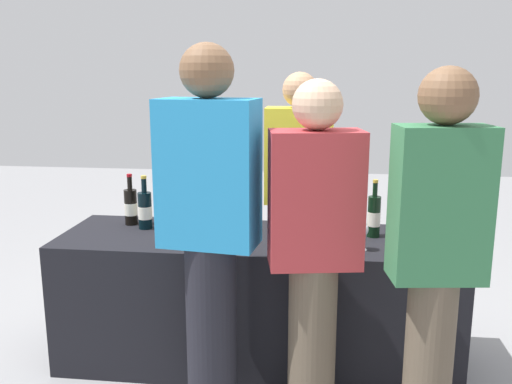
{
  "coord_description": "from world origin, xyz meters",
  "views": [
    {
      "loc": [
        0.35,
        -2.88,
        1.62
      ],
      "look_at": [
        0.0,
        0.0,
        0.98
      ],
      "focal_mm": 38.69,
      "sensor_mm": 36.0,
      "label": 1
    }
  ],
  "objects": [
    {
      "name": "ground_plane",
      "position": [
        0.0,
        0.0,
        0.0
      ],
      "size": [
        12.0,
        12.0,
        0.0
      ],
      "primitive_type": "plane",
      "color": "gray"
    },
    {
      "name": "tasting_table",
      "position": [
        0.0,
        0.0,
        0.37
      ],
      "size": [
        2.16,
        0.67,
        0.73
      ],
      "primitive_type": "cube",
      "color": "black",
      "rests_on": "ground_plane"
    },
    {
      "name": "wine_bottle_0",
      "position": [
        -0.76,
        0.16,
        0.84
      ],
      "size": [
        0.08,
        0.08,
        0.3
      ],
      "color": "black",
      "rests_on": "tasting_table"
    },
    {
      "name": "wine_bottle_1",
      "position": [
        -0.65,
        0.08,
        0.84
      ],
      "size": [
        0.08,
        0.08,
        0.31
      ],
      "color": "black",
      "rests_on": "tasting_table"
    },
    {
      "name": "wine_bottle_2",
      "position": [
        -0.45,
        0.12,
        0.85
      ],
      "size": [
        0.07,
        0.07,
        0.31
      ],
      "color": "black",
      "rests_on": "tasting_table"
    },
    {
      "name": "wine_bottle_3",
      "position": [
        -0.21,
        0.18,
        0.84
      ],
      "size": [
        0.07,
        0.07,
        0.3
      ],
      "color": "black",
      "rests_on": "tasting_table"
    },
    {
      "name": "wine_bottle_4",
      "position": [
        0.19,
        0.06,
        0.84
      ],
      "size": [
        0.07,
        0.07,
        0.31
      ],
      "color": "black",
      "rests_on": "tasting_table"
    },
    {
      "name": "wine_bottle_5",
      "position": [
        0.38,
        0.12,
        0.86
      ],
      "size": [
        0.08,
        0.08,
        0.34
      ],
      "color": "black",
      "rests_on": "tasting_table"
    },
    {
      "name": "wine_bottle_6",
      "position": [
        0.64,
        0.08,
        0.85
      ],
      "size": [
        0.07,
        0.07,
        0.32
      ],
      "color": "black",
      "rests_on": "tasting_table"
    },
    {
      "name": "wine_glass_0",
      "position": [
        -0.43,
        -0.18,
        0.83
      ],
      "size": [
        0.07,
        0.07,
        0.13
      ],
      "color": "silver",
      "rests_on": "tasting_table"
    },
    {
      "name": "wine_glass_1",
      "position": [
        0.48,
        -0.17,
        0.82
      ],
      "size": [
        0.07,
        0.07,
        0.13
      ],
      "color": "silver",
      "rests_on": "tasting_table"
    },
    {
      "name": "wine_glass_2",
      "position": [
        0.55,
        -0.17,
        0.84
      ],
      "size": [
        0.07,
        0.07,
        0.15
      ],
      "color": "silver",
      "rests_on": "tasting_table"
    },
    {
      "name": "server_pouring",
      "position": [
        0.2,
        0.57,
        0.87
      ],
      "size": [
        0.42,
        0.23,
        1.62
      ],
      "rotation": [
        0.0,
        0.0,
        3.15
      ],
      "color": "black",
      "rests_on": "ground_plane"
    },
    {
      "name": "guest_0",
      "position": [
        -0.14,
        -0.55,
        0.94
      ],
      "size": [
        0.45,
        0.29,
        1.74
      ],
      "rotation": [
        0.0,
        0.0,
        -0.12
      ],
      "color": "black",
      "rests_on": "ground_plane"
    },
    {
      "name": "guest_1",
      "position": [
        0.32,
        -0.56,
        0.86
      ],
      "size": [
        0.43,
        0.28,
        1.59
      ],
      "rotation": [
        0.0,
        0.0,
        0.17
      ],
      "color": "brown",
      "rests_on": "ground_plane"
    },
    {
      "name": "guest_2",
      "position": [
        0.81,
        -0.73,
        0.9
      ],
      "size": [
        0.38,
        0.24,
        1.64
      ],
      "rotation": [
        0.0,
        0.0,
        0.13
      ],
      "color": "brown",
      "rests_on": "ground_plane"
    }
  ]
}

